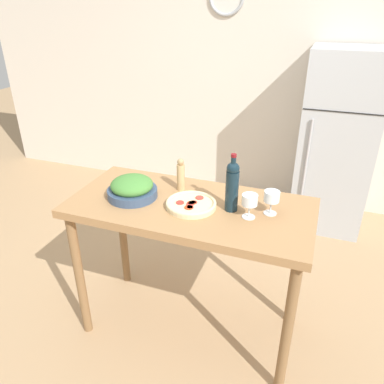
{
  "coord_description": "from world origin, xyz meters",
  "views": [
    {
      "loc": [
        0.64,
        -1.72,
        1.94
      ],
      "look_at": [
        0.0,
        0.03,
        0.99
      ],
      "focal_mm": 35.0,
      "sensor_mm": 36.0,
      "label": 1
    }
  ],
  "objects": [
    {
      "name": "wine_glass_near",
      "position": [
        0.34,
        -0.03,
        1.03
      ],
      "size": [
        0.08,
        0.08,
        0.13
      ],
      "color": "silver",
      "rests_on": "prep_counter"
    },
    {
      "name": "wine_glass_far",
      "position": [
        0.44,
        0.05,
        1.03
      ],
      "size": [
        0.08,
        0.08,
        0.13
      ],
      "color": "silver",
      "rests_on": "prep_counter"
    },
    {
      "name": "refrigerator",
      "position": [
        0.76,
        1.72,
        0.81
      ],
      "size": [
        0.63,
        0.64,
        1.62
      ],
      "color": "#B7BCC1",
      "rests_on": "ground_plane"
    },
    {
      "name": "salad_bowl",
      "position": [
        -0.34,
        -0.03,
        0.99
      ],
      "size": [
        0.29,
        0.29,
        0.13
      ],
      "color": "#384C6B",
      "rests_on": "prep_counter"
    },
    {
      "name": "prep_counter",
      "position": [
        0.0,
        0.0,
        0.81
      ],
      "size": [
        1.37,
        0.65,
        0.93
      ],
      "color": "#A87A4C",
      "rests_on": "ground_plane"
    },
    {
      "name": "homemade_pizza",
      "position": [
        0.02,
        -0.03,
        0.95
      ],
      "size": [
        0.28,
        0.28,
        0.03
      ],
      "color": "beige",
      "rests_on": "prep_counter"
    },
    {
      "name": "ground_plane",
      "position": [
        0.0,
        0.0,
        0.0
      ],
      "size": [
        14.0,
        14.0,
        0.0
      ],
      "primitive_type": "plane",
      "color": "tan"
    },
    {
      "name": "wine_bottle",
      "position": [
        0.23,
        0.02,
        1.08
      ],
      "size": [
        0.07,
        0.07,
        0.32
      ],
      "color": "#142833",
      "rests_on": "prep_counter"
    },
    {
      "name": "pepper_mill",
      "position": [
        -0.11,
        0.15,
        1.03
      ],
      "size": [
        0.05,
        0.05,
        0.2
      ],
      "color": "tan",
      "rests_on": "prep_counter"
    },
    {
      "name": "wall_back",
      "position": [
        -0.0,
        2.08,
        1.3
      ],
      "size": [
        6.4,
        0.09,
        2.6
      ],
      "color": "silver",
      "rests_on": "ground_plane"
    }
  ]
}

